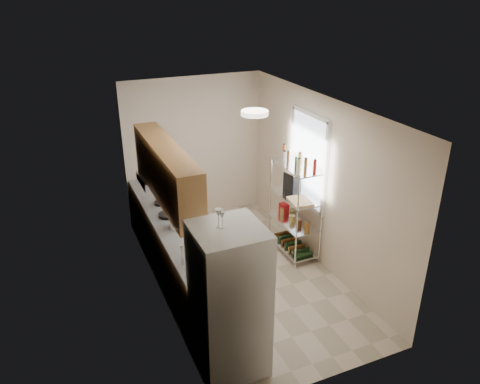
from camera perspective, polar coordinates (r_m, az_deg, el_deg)
The scene contains 16 objects.
room at distance 6.51m, azimuth 0.54°, elevation -0.62°, with size 2.52×4.42×2.62m.
counter_run at distance 7.01m, azimuth -7.89°, elevation -6.77°, with size 0.63×3.51×0.90m.
upper_cabinets at distance 6.08m, azimuth -8.96°, elevation 2.44°, with size 0.33×2.20×0.72m, color #B9824E.
range_hood at distance 6.97m, azimuth -10.03°, elevation 1.55°, with size 0.50×0.60×0.12m, color #B7BABC.
window at distance 7.23m, azimuth 8.34°, elevation 3.89°, with size 0.06×1.00×1.46m, color white.
bakers_rack at distance 7.25m, azimuth 6.86°, elevation 0.25°, with size 0.45×0.90×1.73m.
ceiling_dome at distance 5.82m, azimuth 1.80°, elevation 9.62°, with size 0.34×0.34×0.06m, color white.
refrigerator at distance 5.20m, azimuth -1.34°, elevation -13.08°, with size 0.73×0.73×1.78m, color silver.
wine_glass_a at distance 4.69m, azimuth -2.21°, elevation -3.37°, with size 0.06×0.06×0.18m, color silver, non-canonical shape.
wine_glass_b at distance 4.70m, azimuth -2.63°, elevation -3.17°, with size 0.07×0.07×0.20m, color silver, non-canonical shape.
rice_cooker at distance 6.58m, azimuth -7.48°, elevation -3.47°, with size 0.25×0.25×0.20m, color silver.
frying_pan_large at distance 6.93m, azimuth -8.83°, elevation -2.78°, with size 0.26×0.26×0.05m, color black.
frying_pan_small at distance 7.32m, azimuth -9.67°, elevation -1.32°, with size 0.19×0.19×0.04m, color black.
cutting_board at distance 7.09m, azimuth 7.35°, elevation -1.12°, with size 0.30×0.39×0.03m, color tan.
espresso_machine at distance 7.47m, azimuth 6.38°, elevation 1.42°, with size 0.17×0.25×0.29m, color black.
storage_bag at distance 7.70m, azimuth 5.37°, elevation -1.98°, with size 0.10×0.15×0.17m, color red.
Camera 1 is at (-2.40, -5.39, 4.05)m, focal length 35.00 mm.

